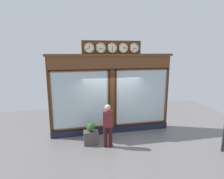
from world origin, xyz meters
name	(u,v)px	position (x,y,z in m)	size (l,w,h in m)	color
ground_plane	(131,171)	(0.00, 2.80, 0.00)	(14.00, 14.00, 0.00)	slate
shop_facade	(111,93)	(0.00, -0.12, 1.79)	(5.41, 0.42, 4.04)	#4C2B16
pedestrian	(108,124)	(0.42, 1.20, 0.93)	(0.39, 0.27, 1.69)	#3A1316
planter_box	(91,138)	(1.03, 0.84, 0.27)	(0.56, 0.36, 0.54)	#4C4742
planter_shrub	(91,127)	(1.03, 0.84, 0.71)	(0.33, 0.33, 0.33)	#285623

